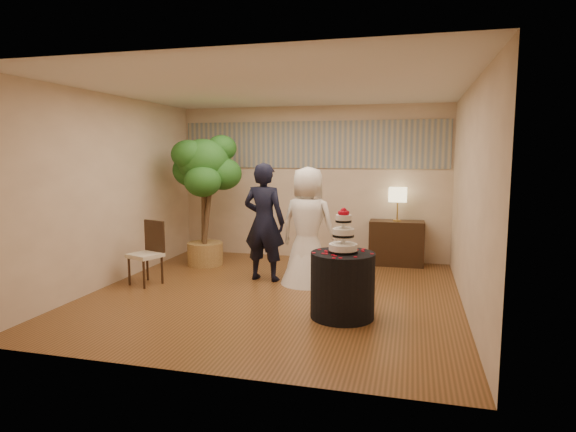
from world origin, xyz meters
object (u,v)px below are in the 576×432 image
(bride, at_px, (308,226))
(wedding_cake, at_px, (343,230))
(side_chair, at_px, (145,253))
(ficus_tree, at_px, (204,199))
(console, at_px, (396,243))
(table_lamp, at_px, (398,204))
(groom, at_px, (264,222))
(cake_table, at_px, (343,285))

(bride, height_order, wedding_cake, bride)
(bride, distance_m, wedding_cake, 1.57)
(bride, xyz_separation_m, side_chair, (-2.32, -0.68, -0.40))
(ficus_tree, bearing_deg, console, 14.42)
(bride, bearing_deg, ficus_tree, -8.58)
(bride, distance_m, console, 2.05)
(console, bearing_deg, table_lamp, 0.00)
(wedding_cake, height_order, console, wedding_cake)
(groom, bearing_deg, console, -135.63)
(console, bearing_deg, side_chair, -149.00)
(table_lamp, xyz_separation_m, ficus_tree, (-3.24, -0.83, 0.09))
(groom, bearing_deg, ficus_tree, -22.24)
(bride, xyz_separation_m, cake_table, (0.72, -1.38, -0.48))
(cake_table, distance_m, table_lamp, 3.06)
(table_lamp, bearing_deg, wedding_cake, -100.16)
(groom, distance_m, ficus_tree, 1.50)
(wedding_cake, distance_m, table_lamp, 2.98)
(table_lamp, bearing_deg, cake_table, -100.16)
(console, distance_m, table_lamp, 0.68)
(bride, relative_size, console, 1.88)
(bride, height_order, table_lamp, bride)
(bride, height_order, side_chair, bride)
(bride, bearing_deg, side_chair, 27.58)
(wedding_cake, distance_m, ficus_tree, 3.44)
(groom, xyz_separation_m, table_lamp, (1.94, 1.53, 0.16))
(wedding_cake, height_order, ficus_tree, ficus_tree)
(bride, xyz_separation_m, console, (1.25, 1.56, -0.49))
(groom, relative_size, cake_table, 2.30)
(wedding_cake, xyz_separation_m, side_chair, (-3.04, 0.70, -0.58))
(bride, distance_m, ficus_tree, 2.14)
(groom, bearing_deg, wedding_cake, 141.10)
(groom, height_order, wedding_cake, groom)
(ficus_tree, height_order, side_chair, ficus_tree)
(wedding_cake, bearing_deg, ficus_tree, 142.24)
(table_lamp, relative_size, ficus_tree, 0.25)
(side_chair, bearing_deg, ficus_tree, 96.85)
(console, distance_m, ficus_tree, 3.43)
(ficus_tree, distance_m, side_chair, 1.59)
(bride, relative_size, ficus_tree, 0.76)
(console, bearing_deg, wedding_cake, -101.19)
(side_chair, bearing_deg, cake_table, 7.04)
(groom, height_order, console, groom)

